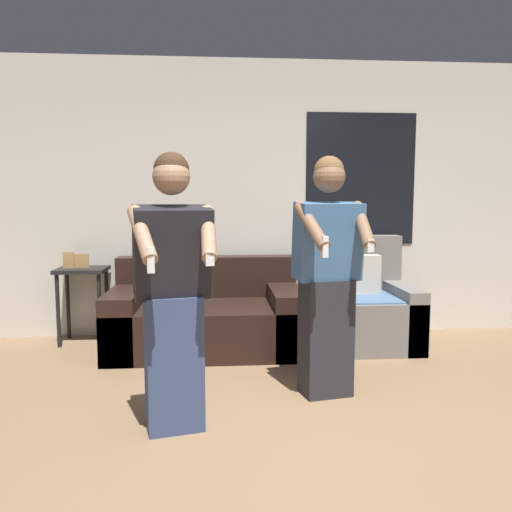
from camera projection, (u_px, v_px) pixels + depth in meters
ground_plane at (307, 473)px, 2.45m from camera, size 14.00×14.00×0.00m
wall_back at (263, 199)px, 4.96m from camera, size 5.43×0.07×2.70m
couch at (207, 318)px, 4.53m from camera, size 1.70×0.98×0.80m
armchair at (360, 309)px, 4.67m from camera, size 0.93×0.89×0.99m
side_table at (82, 282)px, 4.67m from camera, size 0.45×0.38×0.86m
person_left at (173, 294)px, 2.84m from camera, size 0.50×0.56×1.60m
person_right at (327, 277)px, 3.37m from camera, size 0.49×0.53×1.63m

